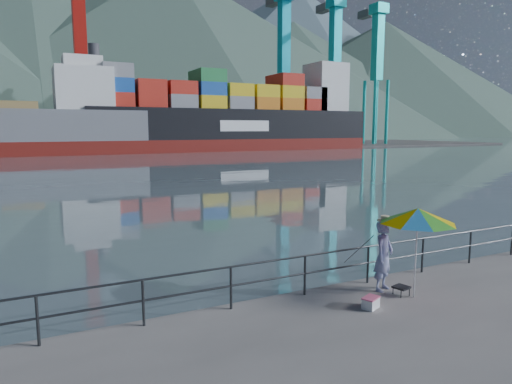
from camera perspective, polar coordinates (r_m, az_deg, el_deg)
harbor_water at (r=137.66m, az=-24.71°, el=5.58°), size 500.00×280.00×0.00m
far_dock at (r=101.70m, az=-18.26°, el=5.30°), size 200.00×40.00×0.40m
guardrail at (r=11.07m, az=1.69°, el=-11.01°), size 22.00×0.06×1.03m
mountains at (r=221.90m, az=-15.63°, el=15.88°), size 600.00×332.80×80.00m
port_cranes at (r=99.04m, az=-5.35°, el=14.87°), size 116.00×28.00×38.40m
container_stacks at (r=107.91m, az=-6.31°, el=7.43°), size 58.00×8.40×7.80m
fisherman at (r=12.16m, az=15.66°, el=-7.70°), size 0.77×0.66×1.79m
beach_umbrella at (r=11.60m, az=19.56°, el=-2.85°), size 2.36×2.36×2.23m
folding_stool at (r=12.14m, az=17.69°, el=-11.64°), size 0.42×0.42×0.23m
cooler_bag at (r=11.15m, az=14.15°, el=-13.33°), size 0.48×0.41×0.23m
fishing_rod at (r=12.82m, az=12.50°, el=-10.97°), size 0.42×1.66×1.20m
container_ship at (r=90.99m, az=-1.72°, el=9.12°), size 56.05×9.34×18.10m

